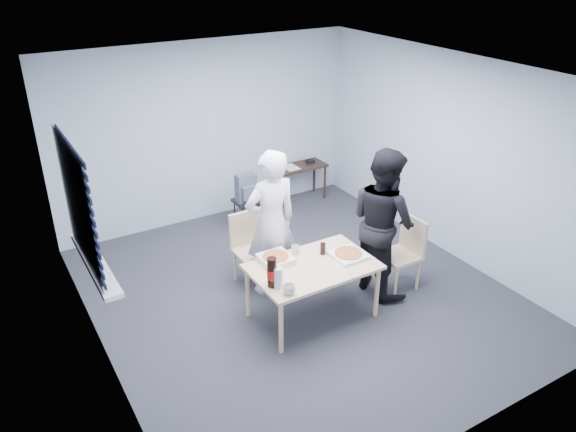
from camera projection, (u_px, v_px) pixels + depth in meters
room at (82, 214)px, 5.34m from camera, size 5.00×5.00×5.00m
dining_table at (313, 270)px, 6.04m from camera, size 1.34×0.85×0.65m
chair_far at (250, 243)px, 6.74m from camera, size 0.42×0.42×0.89m
chair_right at (405, 248)px, 6.63m from camera, size 0.42×0.42×0.89m
person_white at (271, 223)px, 6.38m from camera, size 0.65×0.42×1.77m
person_black at (383, 222)px, 6.42m from camera, size 0.47×0.86×1.77m
side_table at (299, 171)px, 8.86m from camera, size 0.88×0.39×0.58m
stool at (247, 208)px, 7.97m from camera, size 0.34×0.34×0.47m
backpack at (246, 188)px, 7.83m from camera, size 0.28×0.21×0.40m
pizza_box_a at (276, 259)px, 6.05m from camera, size 0.33×0.33×0.08m
pizza_box_b at (348, 255)px, 6.17m from camera, size 0.36×0.36×0.05m
mug_a at (289, 289)px, 5.51m from camera, size 0.17×0.17×0.10m
mug_b at (296, 250)px, 6.22m from camera, size 0.10×0.10×0.09m
cola_glass at (323, 249)px, 6.20m from camera, size 0.07×0.07×0.13m
soda_bottle at (272, 273)px, 5.58m from camera, size 0.10×0.10×0.32m
plastic_cups at (278, 278)px, 5.59m from camera, size 0.12×0.12×0.22m
rubber_band at (349, 273)px, 5.87m from camera, size 0.05×0.05×0.00m
papers at (291, 167)px, 8.75m from camera, size 0.30×0.35×0.00m
black_box at (310, 161)px, 8.92m from camera, size 0.13×0.10×0.05m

